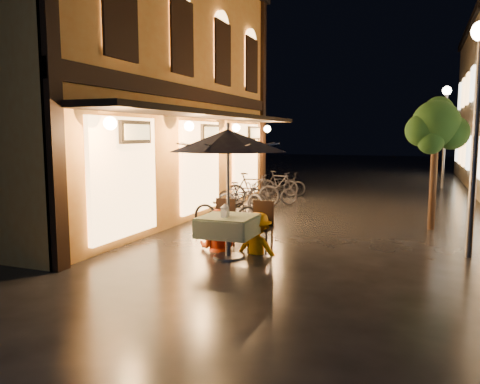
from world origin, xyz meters
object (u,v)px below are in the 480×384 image
at_px(streetlamp_near, 478,97).
at_px(person_yellow, 258,214).
at_px(table_lantern, 225,210).
at_px(person_orange, 217,210).
at_px(cafe_table, 228,226).
at_px(patio_umbrella, 228,141).
at_px(bicycle_0, 227,210).

bearing_deg(streetlamp_near, person_yellow, -163.84).
bearing_deg(table_lantern, person_orange, 123.20).
distance_m(cafe_table, patio_umbrella, 1.56).
height_order(table_lantern, person_yellow, person_yellow).
bearing_deg(person_orange, bicycle_0, -76.60).
xyz_separation_m(patio_umbrella, bicycle_0, (-1.10, 2.55, -1.71)).
bearing_deg(patio_umbrella, person_orange, 130.63).
height_order(streetlamp_near, person_orange, streetlamp_near).
distance_m(patio_umbrella, person_yellow, 1.54).
height_order(person_orange, bicycle_0, person_orange).
xyz_separation_m(streetlamp_near, patio_umbrella, (-4.13, -1.62, -0.77)).
bearing_deg(cafe_table, bicycle_0, 113.29).
height_order(person_yellow, bicycle_0, person_yellow).
relative_size(cafe_table, bicycle_0, 0.60).
distance_m(patio_umbrella, table_lantern, 1.24).
distance_m(cafe_table, bicycle_0, 2.79).
relative_size(person_orange, bicycle_0, 0.95).
xyz_separation_m(person_yellow, bicycle_0, (-1.49, 2.02, -0.32)).
xyz_separation_m(cafe_table, patio_umbrella, (0.00, 0.00, 1.56)).
bearing_deg(bicycle_0, patio_umbrella, -161.42).
height_order(patio_umbrella, table_lantern, patio_umbrella).
bearing_deg(cafe_table, patio_umbrella, 0.00).
distance_m(person_yellow, bicycle_0, 2.53).
relative_size(cafe_table, table_lantern, 3.96).
bearing_deg(streetlamp_near, bicycle_0, 169.89).
relative_size(cafe_table, person_yellow, 0.65).
xyz_separation_m(table_lantern, person_orange, (-0.44, 0.68, -0.13)).
xyz_separation_m(person_orange, person_yellow, (0.83, 0.02, -0.03)).
height_order(cafe_table, patio_umbrella, patio_umbrella).
relative_size(table_lantern, person_yellow, 0.16).
distance_m(patio_umbrella, person_orange, 1.52).
xyz_separation_m(table_lantern, person_yellow, (0.39, 0.70, -0.16)).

